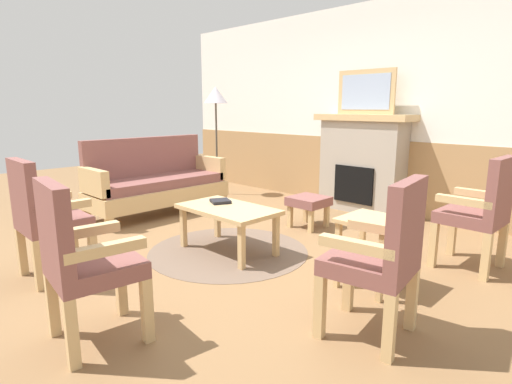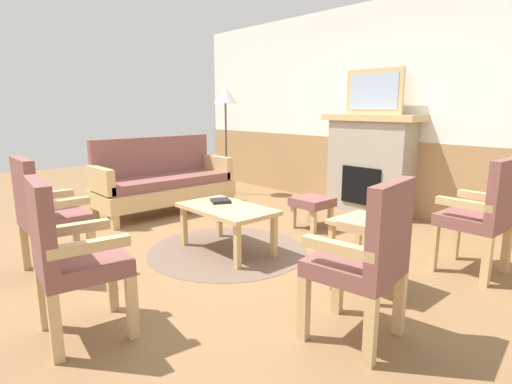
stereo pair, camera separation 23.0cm
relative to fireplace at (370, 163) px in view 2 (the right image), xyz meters
name	(u,v)px [view 2 (the right image)]	position (x,y,z in m)	size (l,w,h in m)	color
ground_plane	(229,253)	(0.00, -2.35, -0.65)	(14.00, 14.00, 0.00)	olive
wall_back	(383,112)	(0.00, 0.25, 0.66)	(7.20, 0.14, 2.70)	white
fireplace	(370,163)	(0.00, 0.00, 0.00)	(1.30, 0.44, 1.28)	#A39989
framed_picture	(374,92)	(0.00, 0.00, 0.91)	(0.80, 0.04, 0.56)	tan
couch	(164,182)	(-1.85, -1.98, -0.26)	(0.70, 1.80, 0.98)	tan
coffee_table	(227,212)	(-0.07, -2.31, -0.27)	(0.96, 0.56, 0.44)	tan
round_rug	(228,250)	(-0.07, -2.31, -0.65)	(1.54, 1.54, 0.01)	brown
book_on_table	(221,201)	(-0.26, -2.24, -0.20)	(0.19, 0.18, 0.03)	black
footstool	(312,204)	(-0.02, -1.11, -0.37)	(0.40, 0.40, 0.36)	tan
armchair_near_fireplace	(367,255)	(1.71, -2.68, -0.11)	(0.55, 0.55, 0.98)	tan
armchair_by_window_left	(483,211)	(1.78, -1.11, -0.11)	(0.49, 0.49, 0.98)	tan
armchair_front_left	(69,252)	(0.52, -3.94, -0.11)	(0.54, 0.54, 0.98)	tan
armchair_front_center	(45,210)	(-0.65, -3.75, -0.11)	(0.49, 0.49, 0.98)	tan
side_table	(366,235)	(1.31, -2.08, -0.22)	(0.44, 0.44, 0.55)	tan
floor_lamp_by_couch	(225,102)	(-2.20, -0.65, 0.80)	(0.36, 0.36, 1.68)	#332D28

